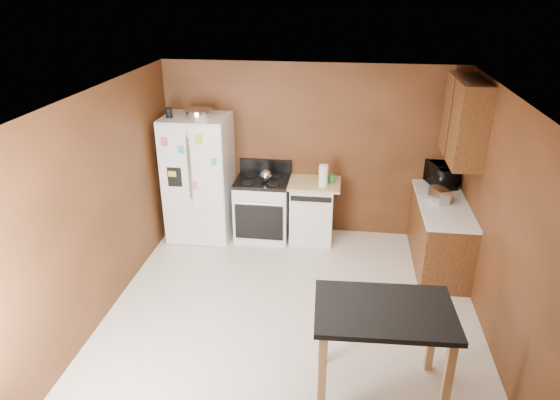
% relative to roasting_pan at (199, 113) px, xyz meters
% --- Properties ---
extents(floor, '(4.50, 4.50, 0.00)m').
position_rel_roasting_pan_xyz_m(floor, '(1.50, -1.88, -1.85)').
color(floor, white).
rests_on(floor, ground).
extents(ceiling, '(4.50, 4.50, 0.00)m').
position_rel_roasting_pan_xyz_m(ceiling, '(1.50, -1.88, 0.65)').
color(ceiling, white).
rests_on(ceiling, ground).
extents(wall_back, '(4.20, 0.00, 4.20)m').
position_rel_roasting_pan_xyz_m(wall_back, '(1.50, 0.37, -0.60)').
color(wall_back, brown).
rests_on(wall_back, ground).
extents(wall_front, '(4.20, 0.00, 4.20)m').
position_rel_roasting_pan_xyz_m(wall_front, '(1.50, -4.13, -0.60)').
color(wall_front, brown).
rests_on(wall_front, ground).
extents(wall_left, '(0.00, 4.50, 4.50)m').
position_rel_roasting_pan_xyz_m(wall_left, '(-0.60, -1.88, -0.60)').
color(wall_left, brown).
rests_on(wall_left, ground).
extents(wall_right, '(0.00, 4.50, 4.50)m').
position_rel_roasting_pan_xyz_m(wall_right, '(3.60, -1.88, -0.60)').
color(wall_right, brown).
rests_on(wall_right, ground).
extents(roasting_pan, '(0.38, 0.38, 0.10)m').
position_rel_roasting_pan_xyz_m(roasting_pan, '(0.00, 0.00, 0.00)').
color(roasting_pan, silver).
rests_on(roasting_pan, refrigerator).
extents(pen_cup, '(0.09, 0.09, 0.13)m').
position_rel_roasting_pan_xyz_m(pen_cup, '(-0.38, -0.12, 0.02)').
color(pen_cup, black).
rests_on(pen_cup, refrigerator).
extents(kettle, '(0.17, 0.17, 0.17)m').
position_rel_roasting_pan_xyz_m(kettle, '(0.92, -0.01, -0.86)').
color(kettle, silver).
rests_on(kettle, gas_range).
extents(paper_towel, '(0.15, 0.15, 0.30)m').
position_rel_roasting_pan_xyz_m(paper_towel, '(1.73, -0.06, -0.81)').
color(paper_towel, white).
rests_on(paper_towel, dishwasher).
extents(green_canister, '(0.11, 0.11, 0.11)m').
position_rel_roasting_pan_xyz_m(green_canister, '(1.83, 0.09, -0.90)').
color(green_canister, '#389245').
rests_on(green_canister, dishwasher).
extents(toaster, '(0.26, 0.31, 0.19)m').
position_rel_roasting_pan_xyz_m(toaster, '(3.22, -0.43, -0.85)').
color(toaster, silver).
rests_on(toaster, right_cabinets).
extents(microwave, '(0.48, 0.58, 0.28)m').
position_rel_roasting_pan_xyz_m(microwave, '(3.33, 0.18, -0.81)').
color(microwave, black).
rests_on(microwave, right_cabinets).
extents(refrigerator, '(0.90, 0.80, 1.80)m').
position_rel_roasting_pan_xyz_m(refrigerator, '(-0.05, -0.01, -0.95)').
color(refrigerator, white).
rests_on(refrigerator, ground).
extents(gas_range, '(0.76, 0.68, 1.10)m').
position_rel_roasting_pan_xyz_m(gas_range, '(0.86, 0.05, -1.39)').
color(gas_range, white).
rests_on(gas_range, ground).
extents(dishwasher, '(0.78, 0.63, 0.89)m').
position_rel_roasting_pan_xyz_m(dishwasher, '(1.58, 0.07, -1.40)').
color(dishwasher, white).
rests_on(dishwasher, ground).
extents(right_cabinets, '(0.63, 1.58, 2.45)m').
position_rel_roasting_pan_xyz_m(right_cabinets, '(3.33, -0.40, -0.94)').
color(right_cabinets, brown).
rests_on(right_cabinets, ground).
extents(island, '(1.24, 0.86, 0.91)m').
position_rel_roasting_pan_xyz_m(island, '(2.41, -2.84, -1.08)').
color(island, black).
rests_on(island, ground).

